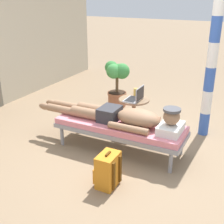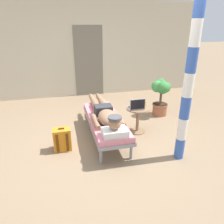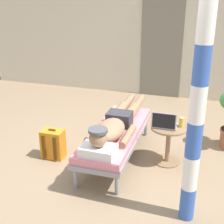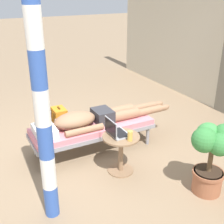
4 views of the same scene
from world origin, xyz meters
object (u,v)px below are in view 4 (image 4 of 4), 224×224
lounge_chair (93,128)px  person_reclining (90,118)px  laptop (115,131)px  porch_post (42,107)px  drink_glass (130,136)px  backpack (60,120)px  potted_plant (211,153)px  side_table (121,148)px

lounge_chair → person_reclining: (-0.00, -0.04, 0.17)m
laptop → porch_post: 1.26m
drink_glass → backpack: size_ratio=0.30×
laptop → drink_glass: bearing=23.6°
person_reclining → porch_post: bearing=-41.4°
lounge_chair → potted_plant: potted_plant is taller
drink_glass → backpack: (-1.67, -0.36, -0.39)m
lounge_chair → side_table: (0.69, 0.09, 0.01)m
side_table → porch_post: bearing=-71.4°
lounge_chair → laptop: 0.68m
porch_post → side_table: bearing=108.6°
drink_glass → porch_post: porch_post is taller
lounge_chair → backpack: bearing=-163.9°
side_table → potted_plant: 1.10m
backpack → potted_plant: potted_plant is taller
person_reclining → porch_post: (1.04, -0.92, 0.73)m
drink_glass → potted_plant: (0.68, 0.66, -0.06)m
laptop → porch_post: size_ratio=0.12×
laptop → potted_plant: 1.17m
laptop → porch_post: (0.41, -0.99, 0.66)m
drink_glass → potted_plant: potted_plant is taller
laptop → backpack: laptop is taller
lounge_chair → drink_glass: (0.84, 0.13, 0.24)m
drink_glass → porch_post: size_ratio=0.05×
person_reclining → backpack: size_ratio=5.12×
side_table → drink_glass: size_ratio=4.10×
laptop → porch_post: bearing=-67.5°
person_reclining → porch_post: porch_post is taller
potted_plant → backpack: bearing=-156.4°
drink_glass → porch_post: bearing=-79.5°
side_table → drink_glass: drink_glass is taller
side_table → lounge_chair: bearing=-172.9°
side_table → drink_glass: (0.15, 0.04, 0.23)m
laptop → backpack: (-1.46, -0.27, -0.39)m
lounge_chair → person_reclining: size_ratio=0.84×
person_reclining → laptop: laptop is taller
potted_plant → porch_post: bearing=-105.5°
side_table → potted_plant: size_ratio=0.60×
side_table → laptop: laptop is taller
drink_glass → potted_plant: 0.95m
drink_glass → backpack: 1.75m
person_reclining → side_table: size_ratio=4.15×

